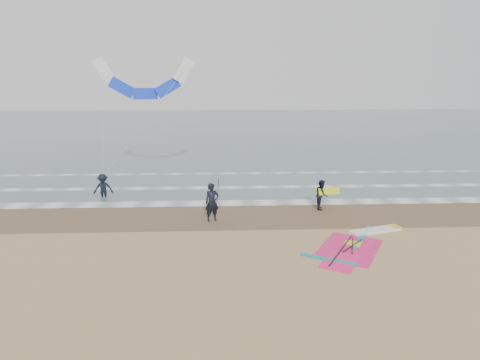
{
  "coord_description": "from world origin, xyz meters",
  "views": [
    {
      "loc": [
        -2.71,
        -16.36,
        7.25
      ],
      "look_at": [
        -1.75,
        5.0,
        2.2
      ],
      "focal_mm": 32.0,
      "sensor_mm": 36.0,
      "label": 1
    }
  ],
  "objects_px": {
    "person_standing": "(212,202)",
    "person_wading": "(103,183)",
    "surf_kite": "(144,82)",
    "windsurf_rig": "(358,243)",
    "person_walking": "(322,195)"
  },
  "relations": [
    {
      "from": "windsurf_rig",
      "to": "surf_kite",
      "type": "bearing_deg",
      "value": 132.3
    },
    {
      "from": "windsurf_rig",
      "to": "person_wading",
      "type": "relative_size",
      "value": 3.01
    },
    {
      "from": "person_standing",
      "to": "person_walking",
      "type": "xyz_separation_m",
      "value": [
        6.2,
        1.85,
        -0.16
      ]
    },
    {
      "from": "windsurf_rig",
      "to": "person_walking",
      "type": "relative_size",
      "value": 3.32
    },
    {
      "from": "person_standing",
      "to": "person_wading",
      "type": "xyz_separation_m",
      "value": [
        -6.9,
        4.81,
        -0.08
      ]
    },
    {
      "from": "surf_kite",
      "to": "person_wading",
      "type": "bearing_deg",
      "value": -118.42
    },
    {
      "from": "person_walking",
      "to": "surf_kite",
      "type": "xyz_separation_m",
      "value": [
        -10.9,
        7.01,
        6.21
      ]
    },
    {
      "from": "windsurf_rig",
      "to": "person_walking",
      "type": "bearing_deg",
      "value": 94.48
    },
    {
      "from": "person_standing",
      "to": "person_walking",
      "type": "height_order",
      "value": "person_standing"
    },
    {
      "from": "person_walking",
      "to": "windsurf_rig",
      "type": "bearing_deg",
      "value": -165.57
    },
    {
      "from": "person_standing",
      "to": "person_walking",
      "type": "distance_m",
      "value": 6.47
    },
    {
      "from": "windsurf_rig",
      "to": "person_wading",
      "type": "xyz_separation_m",
      "value": [
        -13.52,
        8.38,
        0.9
      ]
    },
    {
      "from": "person_wading",
      "to": "surf_kite",
      "type": "height_order",
      "value": "surf_kite"
    },
    {
      "from": "person_standing",
      "to": "person_wading",
      "type": "relative_size",
      "value": 1.08
    },
    {
      "from": "person_standing",
      "to": "person_walking",
      "type": "bearing_deg",
      "value": 0.29
    }
  ]
}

